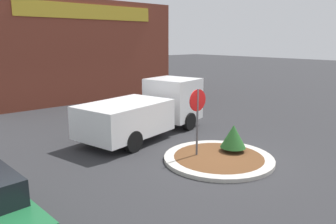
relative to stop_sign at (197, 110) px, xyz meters
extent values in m
plane|color=#2D2D30|center=(0.43, -0.62, -1.70)|extent=(120.00, 120.00, 0.00)
cylinder|color=#BCB7AD|center=(0.43, -0.62, -1.63)|extent=(3.71, 3.71, 0.13)
cylinder|color=brown|center=(0.43, -0.62, -1.63)|extent=(3.04, 3.04, 0.13)
cylinder|color=#4C4C51|center=(0.00, 0.00, -0.48)|extent=(0.07, 0.07, 2.43)
cylinder|color=#B71414|center=(0.00, 0.00, 0.35)|extent=(0.74, 0.03, 0.74)
cylinder|color=brown|center=(1.25, -0.58, -1.49)|extent=(0.08, 0.08, 0.14)
cone|color=#235623|center=(1.25, -0.58, -1.01)|extent=(0.90, 0.90, 0.82)
cube|color=white|center=(2.30, 3.83, -0.39)|extent=(2.34, 2.51, 1.89)
cube|color=white|center=(-0.87, 3.13, -0.71)|extent=(4.01, 2.99, 1.26)
cube|color=black|center=(2.96, 3.98, -0.06)|extent=(0.46, 1.88, 0.66)
cylinder|color=black|center=(1.90, 4.81, -1.29)|extent=(0.84, 0.42, 0.80)
cylinder|color=black|center=(2.35, 2.78, -1.29)|extent=(0.84, 0.42, 0.80)
cylinder|color=black|center=(-1.74, 3.99, -1.29)|extent=(0.84, 0.42, 0.80)
cylinder|color=black|center=(-1.28, 1.97, -1.29)|extent=(0.84, 0.42, 0.80)
cube|color=brown|center=(2.40, 14.83, 1.57)|extent=(13.06, 6.00, 6.54)
cube|color=gold|center=(2.40, 11.80, 4.03)|extent=(9.14, 0.08, 0.90)
camera|label=1|loc=(-7.74, -7.48, 2.32)|focal=35.00mm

